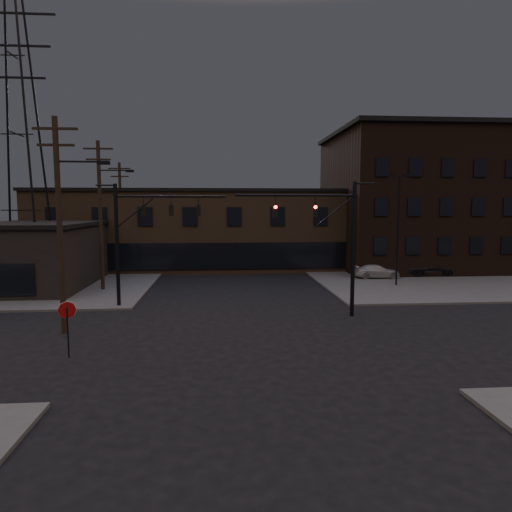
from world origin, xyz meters
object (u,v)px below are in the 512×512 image
(parked_car_lot_b, at_px, (377,271))
(car_crossing, at_px, (285,262))
(stop_sign, at_px, (67,316))
(traffic_signal_near, at_px, (335,234))
(parked_car_lot_a, at_px, (428,267))
(traffic_signal_far, at_px, (137,231))

(parked_car_lot_b, height_order, car_crossing, car_crossing)
(stop_sign, bearing_deg, traffic_signal_near, 25.90)
(traffic_signal_near, height_order, stop_sign, traffic_signal_near)
(parked_car_lot_b, relative_size, car_crossing, 0.98)
(parked_car_lot_a, relative_size, car_crossing, 1.09)
(parked_car_lot_a, relative_size, parked_car_lot_b, 1.12)
(traffic_signal_far, relative_size, parked_car_lot_b, 1.95)
(traffic_signal_near, height_order, parked_car_lot_b, traffic_signal_near)
(traffic_signal_near, distance_m, car_crossing, 21.69)
(traffic_signal_far, relative_size, stop_sign, 3.23)
(parked_car_lot_a, bearing_deg, stop_sign, 128.23)
(traffic_signal_far, distance_m, parked_car_lot_a, 27.23)
(parked_car_lot_a, distance_m, parked_car_lot_b, 5.35)
(parked_car_lot_a, bearing_deg, traffic_signal_far, 113.19)
(car_crossing, bearing_deg, parked_car_lot_b, -40.55)
(traffic_signal_far, bearing_deg, traffic_signal_near, -16.17)
(traffic_signal_far, bearing_deg, parked_car_lot_b, 26.86)
(stop_sign, relative_size, parked_car_lot_a, 0.54)
(traffic_signal_near, xyz_separation_m, stop_sign, (-13.36, -6.49, -3.09))
(traffic_signal_near, bearing_deg, parked_car_lot_b, 61.19)
(car_crossing, bearing_deg, parked_car_lot_a, -21.88)
(stop_sign, height_order, parked_car_lot_b, stop_sign)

